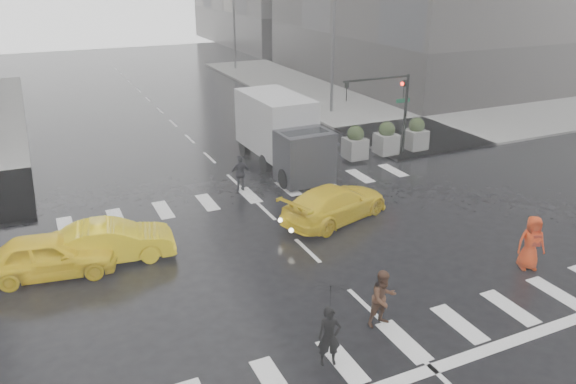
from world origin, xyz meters
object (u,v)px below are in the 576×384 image
pedestrian_brown (383,298)px  taxi_front (49,255)px  taxi_mid (111,242)px  box_truck (283,132)px  pedestrian_orange (531,243)px  traffic_signal_pole (391,99)px

pedestrian_brown → taxi_front: bearing=136.7°
taxi_front → taxi_mid: size_ratio=1.01×
box_truck → taxi_front: bearing=-151.7°
pedestrian_orange → pedestrian_brown: bearing=-149.7°
traffic_signal_pole → taxi_front: size_ratio=1.02×
taxi_front → taxi_mid: (2.08, 0.20, -0.03)m
box_truck → taxi_mid: bearing=-147.5°
pedestrian_brown → taxi_front: 11.24m
taxi_front → box_truck: (11.74, 6.67, 1.21)m
traffic_signal_pole → taxi_mid: bearing=-160.1°
traffic_signal_pole → box_truck: traffic_signal_pole is taller
traffic_signal_pole → pedestrian_orange: size_ratio=2.29×
pedestrian_orange → box_truck: (-3.42, 13.20, 0.98)m
pedestrian_brown → taxi_mid: size_ratio=0.41×
traffic_signal_pole → taxi_front: traffic_signal_pole is taller
pedestrian_orange → taxi_mid: pedestrian_orange is taller
pedestrian_orange → taxi_front: 16.51m
traffic_signal_pole → box_truck: (-6.01, 0.80, -1.26)m
taxi_front → box_truck: size_ratio=0.64×
taxi_mid → box_truck: (9.66, 6.47, 1.24)m
pedestrian_brown → pedestrian_orange: pedestrian_orange is taller
pedestrian_orange → taxi_mid: bearing=177.3°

